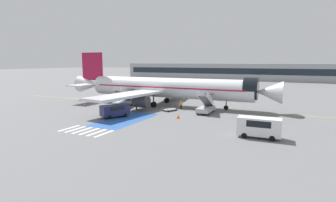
% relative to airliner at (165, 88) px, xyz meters
% --- Properties ---
extents(ground_plane, '(600.00, 600.00, 0.00)m').
position_rel_airliner_xyz_m(ground_plane, '(-0.41, -0.02, -3.63)').
color(ground_plane, slate).
extents(apron_leadline_yellow, '(77.87, 2.78, 0.01)m').
position_rel_airliner_xyz_m(apron_leadline_yellow, '(0.65, 0.02, -3.62)').
color(apron_leadline_yellow, gold).
rests_on(apron_leadline_yellow, ground_plane).
extents(apron_stand_patch_blue, '(5.47, 11.90, 0.01)m').
position_rel_airliner_xyz_m(apron_stand_patch_blue, '(0.65, -14.74, -3.62)').
color(apron_stand_patch_blue, '#2856A8').
rests_on(apron_stand_patch_blue, ground_plane).
extents(apron_walkway_bar_0, '(0.44, 3.60, 0.01)m').
position_rel_airliner_xyz_m(apron_walkway_bar_0, '(-2.95, -22.47, -3.62)').
color(apron_walkway_bar_0, silver).
rests_on(apron_walkway_bar_0, ground_plane).
extents(apron_walkway_bar_1, '(0.44, 3.60, 0.01)m').
position_rel_airliner_xyz_m(apron_walkway_bar_1, '(-1.75, -22.47, -3.62)').
color(apron_walkway_bar_1, silver).
rests_on(apron_walkway_bar_1, ground_plane).
extents(apron_walkway_bar_2, '(0.44, 3.60, 0.01)m').
position_rel_airliner_xyz_m(apron_walkway_bar_2, '(-0.55, -22.47, -3.62)').
color(apron_walkway_bar_2, silver).
rests_on(apron_walkway_bar_2, ground_plane).
extents(apron_walkway_bar_3, '(0.44, 3.60, 0.01)m').
position_rel_airliner_xyz_m(apron_walkway_bar_3, '(0.65, -22.47, -3.62)').
color(apron_walkway_bar_3, silver).
rests_on(apron_walkway_bar_3, ground_plane).
extents(apron_walkway_bar_4, '(0.44, 3.60, 0.01)m').
position_rel_airliner_xyz_m(apron_walkway_bar_4, '(1.85, -22.47, -3.62)').
color(apron_walkway_bar_4, silver).
rests_on(apron_walkway_bar_4, ground_plane).
extents(apron_walkway_bar_5, '(0.44, 3.60, 0.01)m').
position_rel_airliner_xyz_m(apron_walkway_bar_5, '(3.05, -22.47, -3.62)').
color(apron_walkway_bar_5, silver).
rests_on(apron_walkway_bar_5, ground_plane).
extents(airliner, '(44.44, 35.82, 10.92)m').
position_rel_airliner_xyz_m(airliner, '(0.00, 0.00, 0.00)').
color(airliner, silver).
rests_on(airliner, ground_plane).
extents(boarding_stairs_forward, '(2.36, 5.29, 4.03)m').
position_rel_airliner_xyz_m(boarding_stairs_forward, '(10.12, -4.22, -2.64)').
color(boarding_stairs_forward, '#ADB2BA').
rests_on(boarding_stairs_forward, ground_plane).
extents(boarding_stairs_aft, '(2.36, 5.29, 4.17)m').
position_rel_airliner_xyz_m(boarding_stairs_aft, '(-6.83, -4.78, -2.62)').
color(boarding_stairs_aft, '#ADB2BA').
rests_on(boarding_stairs_aft, ground_plane).
extents(fuel_tanker, '(3.45, 9.33, 3.21)m').
position_rel_airliner_xyz_m(fuel_tanker, '(-7.92, 26.07, -2.02)').
color(fuel_tanker, '#38383D').
rests_on(fuel_tanker, ground_plane).
extents(service_van_0, '(3.78, 4.82, 2.00)m').
position_rel_airliner_xyz_m(service_van_0, '(-1.83, -14.02, -2.42)').
color(service_van_0, '#1E234C').
rests_on(service_van_0, ground_plane).
extents(service_van_1, '(4.94, 2.12, 2.39)m').
position_rel_airliner_xyz_m(service_van_1, '(20.40, -15.81, -2.21)').
color(service_van_1, silver).
rests_on(service_van_1, ground_plane).
extents(baggage_cart, '(2.33, 2.97, 0.87)m').
position_rel_airliner_xyz_m(baggage_cart, '(3.60, -5.09, -3.37)').
color(baggage_cart, gray).
rests_on(baggage_cart, ground_plane).
extents(ground_crew_0, '(0.44, 0.48, 1.71)m').
position_rel_airliner_xyz_m(ground_crew_0, '(4.80, -2.76, -2.65)').
color(ground_crew_0, black).
rests_on(ground_crew_0, ground_plane).
extents(ground_crew_1, '(0.48, 0.36, 1.79)m').
position_rel_airliner_xyz_m(ground_crew_1, '(-2.64, -6.56, -2.59)').
color(ground_crew_1, black).
rests_on(ground_crew_1, ground_plane).
extents(traffic_cone_0, '(0.60, 0.60, 0.67)m').
position_rel_airliner_xyz_m(traffic_cone_0, '(7.55, -10.26, -3.30)').
color(traffic_cone_0, orange).
rests_on(traffic_cone_0, ground_plane).
extents(traffic_cone_1, '(0.61, 0.61, 0.68)m').
position_rel_airliner_xyz_m(traffic_cone_1, '(-15.92, -3.56, -3.29)').
color(traffic_cone_1, orange).
rests_on(traffic_cone_1, ground_plane).
extents(traffic_cone_2, '(0.45, 0.45, 0.50)m').
position_rel_airliner_xyz_m(traffic_cone_2, '(-14.27, -7.80, -3.38)').
color(traffic_cone_2, orange).
rests_on(traffic_cone_2, ground_plane).
extents(terminal_building, '(114.84, 12.10, 8.07)m').
position_rel_airliner_xyz_m(terminal_building, '(-6.25, 86.06, 0.41)').
color(terminal_building, '#9EA3A8').
rests_on(terminal_building, ground_plane).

